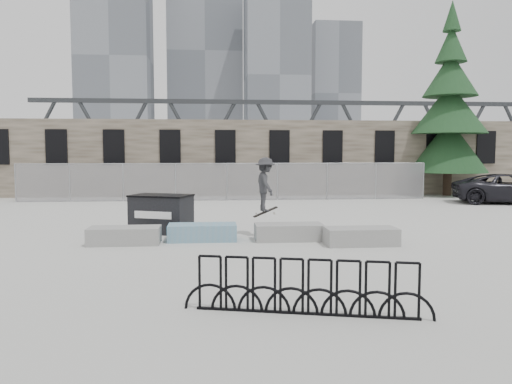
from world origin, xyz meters
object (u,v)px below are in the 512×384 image
(spruce_tree, at_px, (449,115))
(suv, at_px, (510,189))
(planter_far_left, at_px, (125,235))
(dumpster, at_px, (161,213))
(planter_offset, at_px, (361,236))
(planter_center_left, at_px, (202,232))
(bike_rack, at_px, (306,288))
(planter_center_right, at_px, (289,231))
(skateboarder, at_px, (265,184))

(spruce_tree, height_order, suv, spruce_tree)
(spruce_tree, bearing_deg, suv, -78.89)
(planter_far_left, xyz_separation_m, dumpster, (0.84, 1.96, 0.36))
(planter_offset, xyz_separation_m, dumpster, (-5.82, 2.68, 0.36))
(planter_center_left, height_order, bike_rack, bike_rack)
(planter_center_left, height_order, planter_center_right, same)
(planter_center_left, distance_m, spruce_tree, 20.72)
(dumpster, distance_m, spruce_tree, 20.61)
(bike_rack, bearing_deg, suv, 50.03)
(planter_center_left, height_order, spruce_tree, spruce_tree)
(suv, bearing_deg, planter_center_right, 142.10)
(planter_far_left, distance_m, planter_center_left, 2.23)
(planter_center_right, bearing_deg, bike_rack, -96.62)
(bike_rack, distance_m, suv, 21.19)
(planter_center_left, relative_size, planter_offset, 1.00)
(suv, xyz_separation_m, skateboarder, (-13.45, -8.73, 0.86))
(dumpster, relative_size, bike_rack, 0.55)
(planter_center_left, height_order, dumpster, dumpster)
(suv, bearing_deg, skateboarder, 138.63)
(planter_offset, distance_m, bike_rack, 6.43)
(planter_far_left, distance_m, bike_rack, 7.67)
(planter_far_left, xyz_separation_m, spruce_tree, (16.63, 14.52, 4.57))
(planter_far_left, height_order, dumpster, dumpster)
(planter_center_left, bearing_deg, planter_center_right, -3.92)
(planter_far_left, relative_size, planter_center_right, 1.00)
(dumpster, distance_m, skateboarder, 3.58)
(dumpster, relative_size, spruce_tree, 0.19)
(suv, distance_m, skateboarder, 16.06)
(planter_center_left, distance_m, bike_rack, 7.16)
(planter_offset, xyz_separation_m, spruce_tree, (9.97, 15.24, 4.57))
(planter_center_right, distance_m, bike_rack, 6.81)
(planter_far_left, relative_size, skateboarder, 1.08)
(planter_center_left, height_order, planter_offset, same)
(bike_rack, bearing_deg, planter_offset, 65.21)
(dumpster, height_order, bike_rack, dumpster)
(dumpster, xyz_separation_m, spruce_tree, (15.78, 12.56, 4.21))
(planter_offset, height_order, bike_rack, bike_rack)
(planter_center_right, xyz_separation_m, suv, (12.83, 9.48, 0.49))
(planter_far_left, bearing_deg, dumpster, 66.72)
(planter_far_left, distance_m, planter_center_right, 4.76)
(suv, bearing_deg, dumpster, 130.41)
(planter_center_left, relative_size, planter_center_right, 1.00)
(planter_center_left, height_order, suv, suv)
(planter_center_left, xyz_separation_m, bike_rack, (1.77, -6.94, 0.17))
(bike_rack, relative_size, suv, 0.72)
(planter_offset, distance_m, suv, 15.09)
(planter_offset, relative_size, spruce_tree, 0.17)
(planter_far_left, height_order, spruce_tree, spruce_tree)
(planter_far_left, bearing_deg, spruce_tree, 41.13)
(planter_center_left, bearing_deg, suv, 31.15)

